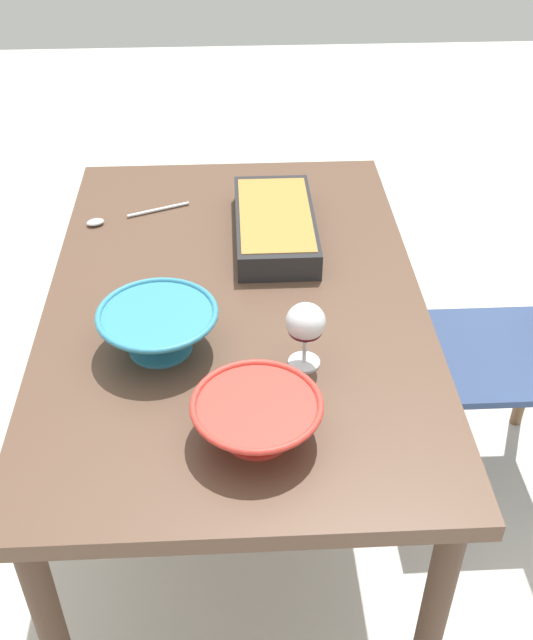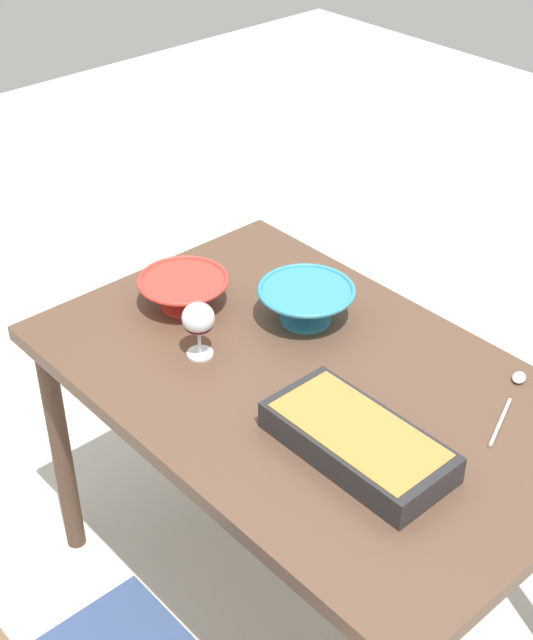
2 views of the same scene
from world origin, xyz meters
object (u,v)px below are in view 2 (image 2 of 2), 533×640
at_px(small_bowl, 184,290).
at_px(mixing_bowl, 306,302).
at_px(serving_spoon, 513,393).
at_px(dining_table, 310,407).
at_px(casserole_dish, 358,440).
at_px(wine_glass, 198,321).

bearing_deg(small_bowl, mixing_bowl, 36.30).
distance_m(mixing_bowl, small_bowl, 0.31).
xyz_separation_m(mixing_bowl, serving_spoon, (0.51, 0.14, -0.04)).
relative_size(dining_table, serving_spoon, 4.98).
bearing_deg(casserole_dish, small_bowl, 173.90).
relative_size(casserole_dish, small_bowl, 1.71).
bearing_deg(dining_table, mixing_bowl, 139.23).
xyz_separation_m(dining_table, wine_glass, (-0.24, -0.13, 0.18)).
bearing_deg(casserole_dish, wine_glass, -176.54).
bearing_deg(serving_spoon, wine_glass, -144.01).
xyz_separation_m(dining_table, serving_spoon, (0.34, 0.29, 0.09)).
bearing_deg(wine_glass, mixing_bowl, 77.77).
bearing_deg(wine_glass, dining_table, 28.89).
xyz_separation_m(wine_glass, serving_spoon, (0.58, 0.42, -0.09)).
bearing_deg(mixing_bowl, small_bowl, -143.70).
xyz_separation_m(wine_glass, casserole_dish, (0.48, 0.03, -0.06)).
relative_size(wine_glass, serving_spoon, 0.55).
height_order(wine_glass, mixing_bowl, wine_glass).
xyz_separation_m(casserole_dish, serving_spoon, (0.10, 0.39, -0.03)).
height_order(dining_table, serving_spoon, serving_spoon).
relative_size(dining_table, small_bowl, 5.57).
relative_size(wine_glass, small_bowl, 0.61).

